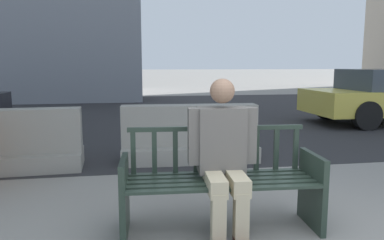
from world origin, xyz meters
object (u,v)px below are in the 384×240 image
(seated_person, at_px, (223,154))
(jersey_barrier_centre, at_px, (190,138))
(jersey_barrier_left, at_px, (5,146))
(street_bench, at_px, (220,185))

(seated_person, height_order, jersey_barrier_centre, seated_person)
(seated_person, xyz_separation_m, jersey_barrier_left, (-2.44, 2.29, -0.35))
(street_bench, relative_size, jersey_barrier_left, 0.85)
(street_bench, relative_size, jersey_barrier_centre, 0.85)
(street_bench, distance_m, jersey_barrier_centre, 2.37)
(seated_person, bearing_deg, jersey_barrier_left, 136.79)
(seated_person, distance_m, jersey_barrier_left, 3.36)
(jersey_barrier_centre, relative_size, jersey_barrier_left, 1.00)
(street_bench, xyz_separation_m, jersey_barrier_left, (-2.43, 2.23, -0.06))
(seated_person, height_order, jersey_barrier_left, seated_person)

